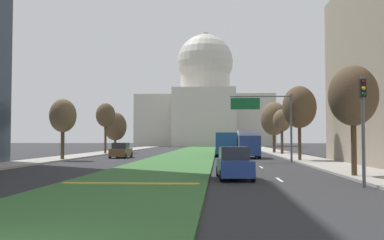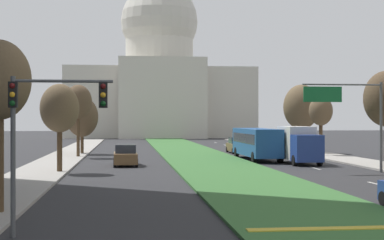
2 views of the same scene
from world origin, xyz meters
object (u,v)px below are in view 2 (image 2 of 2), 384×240
overhead_guide_sign (351,108)px  sedan_distant (237,146)px  street_tree_left_far (78,102)px  sedan_midblock (125,156)px  capitol_building (160,78)px  city_bus (256,141)px  street_tree_right_distant (301,107)px  box_truck_delivery (299,144)px  street_tree_right_far (321,111)px  traffic_light_near_left (40,120)px  street_tree_left_distant (82,117)px  street_tree_left_mid (60,109)px

overhead_guide_sign → sedan_distant: overhead_guide_sign is taller
street_tree_left_far → sedan_midblock: bearing=-66.3°
capitol_building → overhead_guide_sign: capitol_building is taller
street_tree_left_far → city_bus: 18.01m
street_tree_right_distant → street_tree_left_far: bearing=-167.8°
sedan_midblock → street_tree_left_far: bearing=113.7°
street_tree_right_distant → box_truck_delivery: size_ratio=1.21×
sedan_distant → box_truck_delivery: bearing=-82.5°
city_bus → sedan_distant: bearing=88.3°
street_tree_right_far → city_bus: bearing=-150.5°
box_truck_delivery → street_tree_right_distant: bearing=72.4°
overhead_guide_sign → box_truck_delivery: (-1.26, 8.70, -2.99)m
street_tree_right_far → city_bus: 9.41m
street_tree_left_far → box_truck_delivery: street_tree_left_far is taller
street_tree_right_distant → sedan_distant: (-7.10, 1.35, -4.37)m
traffic_light_near_left → street_tree_right_far: bearing=60.1°
street_tree_left_far → street_tree_left_distant: (-0.06, 6.08, -1.41)m
city_bus → street_tree_left_mid: bearing=-143.9°
street_tree_left_far → street_tree_right_distant: 24.95m
street_tree_left_far → street_tree_right_distant: size_ratio=0.94×
capitol_building → sedan_midblock: 80.90m
box_truck_delivery → street_tree_left_mid: bearing=-160.4°
capitol_building → traffic_light_near_left: (-9.98, -109.00, -9.13)m
street_tree_right_distant → sedan_midblock: bearing=-141.0°
sedan_midblock → street_tree_right_far: bearing=27.2°
street_tree_right_far → capitol_building: bearing=100.5°
overhead_guide_sign → street_tree_left_distant: bearing=129.8°
street_tree_left_far → street_tree_right_distant: (24.39, 5.26, -0.31)m
street_tree_left_far → overhead_guide_sign: bearing=-42.3°
sedan_midblock → sedan_distant: (12.61, 17.29, 0.02)m
capitol_building → street_tree_left_mid: capitol_building is taller
box_truck_delivery → street_tree_left_far: bearing=152.4°
traffic_light_near_left → street_tree_left_distant: (-2.04, 46.10, 0.31)m
capitol_building → street_tree_left_distant: 64.64m
street_tree_right_far → sedan_distant: 10.91m
overhead_guide_sign → street_tree_right_far: bearing=77.8°
overhead_guide_sign → city_bus: bearing=105.1°
sedan_midblock → city_bus: size_ratio=0.42×
street_tree_right_distant → box_truck_delivery: bearing=-107.6°
street_tree_left_far → street_tree_left_mid: bearing=-89.8°
street_tree_left_mid → sedan_midblock: street_tree_left_mid is taller
overhead_guide_sign → street_tree_left_far: size_ratio=0.89×
overhead_guide_sign → sedan_midblock: bearing=152.9°
sedan_midblock → city_bus: city_bus is taller
sedan_midblock → capitol_building: bearing=84.8°
overhead_guide_sign → street_tree_right_far: (4.00, 18.52, -0.02)m
street_tree_left_far → street_tree_right_far: street_tree_left_far is taller
street_tree_left_distant → street_tree_left_far: bearing=-89.4°
capitol_building → sedan_distant: size_ratio=8.57×
overhead_guide_sign → street_tree_left_far: (-20.75, 18.90, 0.85)m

